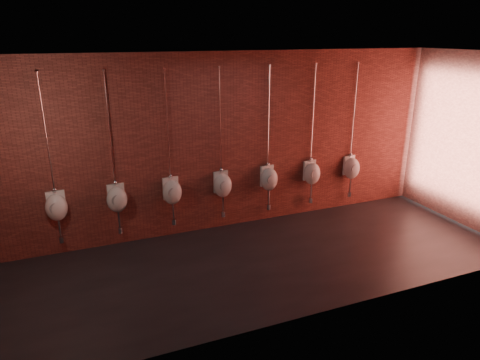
# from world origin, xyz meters

# --- Properties ---
(ground) EXTENTS (8.50, 8.50, 0.00)m
(ground) POSITION_xyz_m (0.00, 0.00, 0.00)
(ground) COLOR black
(ground) RESTS_ON ground
(room_shell) EXTENTS (8.54, 3.04, 3.22)m
(room_shell) POSITION_xyz_m (0.00, 0.00, 2.01)
(room_shell) COLOR black
(room_shell) RESTS_ON ground
(urinal_0) EXTENTS (0.38, 0.34, 2.71)m
(urinal_0) POSITION_xyz_m (-2.89, 1.38, 0.88)
(urinal_0) COLOR white
(urinal_0) RESTS_ON ground
(urinal_1) EXTENTS (0.38, 0.34, 2.71)m
(urinal_1) POSITION_xyz_m (-1.95, 1.38, 0.88)
(urinal_1) COLOR white
(urinal_1) RESTS_ON ground
(urinal_2) EXTENTS (0.38, 0.34, 2.71)m
(urinal_2) POSITION_xyz_m (-1.02, 1.38, 0.88)
(urinal_2) COLOR white
(urinal_2) RESTS_ON ground
(urinal_3) EXTENTS (0.38, 0.34, 2.71)m
(urinal_3) POSITION_xyz_m (-0.09, 1.38, 0.88)
(urinal_3) COLOR white
(urinal_3) RESTS_ON ground
(urinal_4) EXTENTS (0.38, 0.34, 2.71)m
(urinal_4) POSITION_xyz_m (0.84, 1.38, 0.88)
(urinal_4) COLOR white
(urinal_4) RESTS_ON ground
(urinal_5) EXTENTS (0.38, 0.34, 2.71)m
(urinal_5) POSITION_xyz_m (1.78, 1.38, 0.88)
(urinal_5) COLOR white
(urinal_5) RESTS_ON ground
(urinal_6) EXTENTS (0.38, 0.34, 2.71)m
(urinal_6) POSITION_xyz_m (2.71, 1.38, 0.88)
(urinal_6) COLOR white
(urinal_6) RESTS_ON ground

